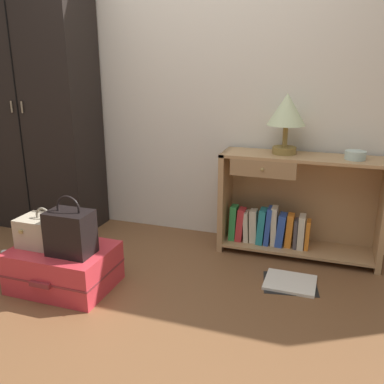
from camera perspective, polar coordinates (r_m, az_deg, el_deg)
The scene contains 11 objects.
ground_plane at distance 2.43m, azimuth -10.33°, elevation -17.73°, with size 9.00×9.00×0.00m, color brown.
back_wall at distance 3.38m, azimuth 1.20°, elevation 15.82°, with size 6.40×0.10×2.60m, color silver.
wardrobe at distance 3.78m, azimuth -20.54°, elevation 11.20°, with size 0.98×0.47×2.11m.
bookshelf at distance 3.17m, azimuth 13.51°, elevation -2.16°, with size 1.16×0.34×0.76m.
table_lamp at distance 3.04m, azimuth 12.86°, elevation 10.53°, with size 0.27×0.27×0.43m.
bowl at distance 3.03m, azimuth 21.49°, elevation 4.72°, with size 0.14×0.14×0.06m, color silver.
suitcase_large at distance 2.83m, azimuth -17.15°, elevation -9.81°, with size 0.63×0.48×0.27m.
train_case at distance 2.81m, azimuth -19.53°, elevation -5.14°, with size 0.32×0.22×0.26m.
handbag at distance 2.62m, azimuth -16.34°, elevation -5.32°, with size 0.27×0.18×0.37m.
bottle at distance 3.11m, azimuth -24.15°, elevation -9.07°, with size 0.07×0.07×0.19m.
open_book_on_floor at distance 2.86m, azimuth 13.30°, elevation -12.01°, with size 0.39×0.35×0.02m.
Camera 1 is at (1.02, -1.72, 1.38)m, focal length 38.90 mm.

